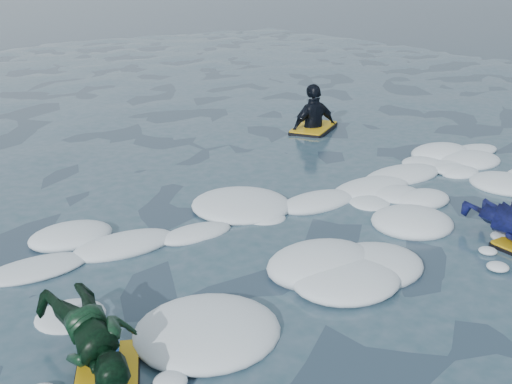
% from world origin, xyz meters
% --- Properties ---
extents(ground, '(120.00, 120.00, 0.00)m').
position_xyz_m(ground, '(0.00, 0.00, 0.00)').
color(ground, '#152734').
rests_on(ground, ground).
extents(foam_band, '(12.00, 3.10, 0.30)m').
position_xyz_m(foam_band, '(0.00, 1.03, 0.00)').
color(foam_band, white).
rests_on(foam_band, ground).
extents(prone_child_unit, '(0.82, 1.40, 0.52)m').
position_xyz_m(prone_child_unit, '(-2.41, -0.47, 0.27)').
color(prone_child_unit, black).
rests_on(prone_child_unit, ground).
extents(waiting_rider_unit, '(1.32, 1.16, 1.74)m').
position_xyz_m(waiting_rider_unit, '(3.85, 4.42, 0.02)').
color(waiting_rider_unit, black).
rests_on(waiting_rider_unit, ground).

